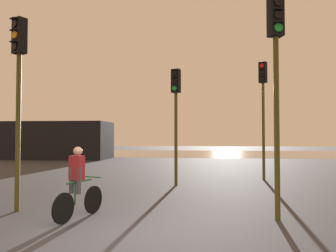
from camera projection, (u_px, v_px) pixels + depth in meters
The scene contains 8 objects.
ground_plane at pixel (111, 241), 5.77m from camera, with size 120.00×120.00×0.00m, color #333338.
water_strip at pixel (187, 153), 36.56m from camera, with size 80.00×16.00×0.01m, color gray.
distant_building at pixel (56, 140), 27.74m from camera, with size 8.94×4.00×3.11m, color black.
traffic_light_near_right at pixel (276, 65), 7.33m from camera, with size 0.37×0.39×5.00m.
traffic_light_near_left at pixel (19, 77), 8.19m from camera, with size 0.39×0.41×4.83m.
traffic_light_far_right at pixel (263, 99), 14.17m from camera, with size 0.40×0.42×5.09m.
traffic_light_center at pixel (176, 104), 12.50m from camera, with size 0.38×0.40×4.44m.
cyclist at pixel (78, 182), 7.34m from camera, with size 0.64×1.64×1.62m.
Camera 1 is at (1.58, -5.70, 1.84)m, focal length 35.00 mm.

